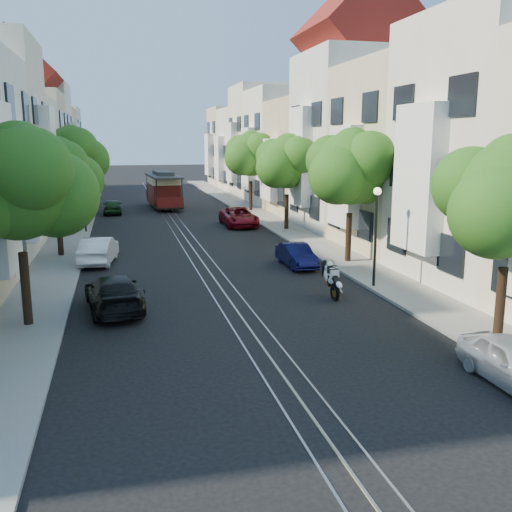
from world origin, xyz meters
TOP-DOWN VIEW (x-y plane):
  - ground at (0.00, 28.00)m, footprint 200.00×200.00m
  - sidewalk_east at (7.25, 28.00)m, footprint 2.50×80.00m
  - sidewalk_west at (-7.25, 28.00)m, footprint 2.50×80.00m
  - rail_left at (-0.55, 28.00)m, footprint 0.06×80.00m
  - rail_slot at (0.00, 28.00)m, footprint 0.06×80.00m
  - rail_right at (0.55, 28.00)m, footprint 0.06×80.00m
  - lane_line at (0.00, 28.00)m, footprint 0.08×80.00m
  - townhouses_east at (11.87, 27.91)m, footprint 7.75×72.00m
  - townhouses_west at (-11.87, 27.91)m, footprint 7.75×72.00m
  - tree_e_a at (7.26, -3.02)m, footprint 4.72×3.87m
  - tree_e_b at (7.26, 8.98)m, footprint 4.93×4.08m
  - tree_e_c at (7.26, 19.98)m, footprint 4.84×3.99m
  - tree_e_d at (7.26, 30.98)m, footprint 5.01×4.16m
  - tree_w_a at (-7.14, 1.98)m, footprint 4.93×4.08m
  - tree_w_b at (-7.14, 13.98)m, footprint 4.72×3.87m
  - tree_w_c at (-7.14, 24.98)m, footprint 5.13×4.28m
  - tree_w_d at (-7.14, 35.98)m, footprint 4.84×3.99m
  - lamp_east at (6.30, 4.00)m, footprint 0.32×0.32m
  - lamp_west at (-6.30, 22.00)m, footprint 0.32×0.32m
  - sportbike_rider at (4.05, 3.22)m, footprint 0.47×2.00m
  - cable_car at (-0.00, 35.41)m, footprint 2.96×8.12m
  - parked_car_e_mid at (4.40, 8.82)m, footprint 1.32×3.49m
  - parked_car_e_far at (4.40, 22.75)m, footprint 2.27×4.90m
  - parked_car_w_near at (-4.40, 3.32)m, footprint 2.41×4.73m
  - parked_car_w_mid at (-5.17, 11.91)m, footprint 2.01×4.32m
  - parked_car_w_far at (-4.61, 31.97)m, footprint 1.56×3.78m

SIDE VIEW (x-z plane):
  - ground at x=0.00m, z-range 0.00..0.00m
  - lane_line at x=0.00m, z-range 0.00..0.01m
  - rail_left at x=-0.55m, z-range 0.00..0.02m
  - rail_slot at x=0.00m, z-range 0.00..0.02m
  - rail_right at x=0.55m, z-range 0.00..0.02m
  - sidewalk_east at x=7.25m, z-range 0.00..0.12m
  - sidewalk_west at x=-7.25m, z-range 0.00..0.12m
  - parked_car_e_mid at x=4.40m, z-range 0.00..1.14m
  - parked_car_w_far at x=-4.61m, z-range 0.00..1.28m
  - parked_car_w_near at x=-4.40m, z-range 0.00..1.32m
  - parked_car_e_far at x=4.40m, z-range 0.00..1.36m
  - parked_car_w_mid at x=-5.17m, z-range 0.00..1.37m
  - sportbike_rider at x=4.05m, z-range 0.09..1.52m
  - cable_car at x=0.00m, z-range 0.28..3.35m
  - lamp_east at x=6.30m, z-range 0.77..4.93m
  - lamp_west at x=-6.30m, z-range 0.77..4.93m
  - tree_e_a at x=7.26m, z-range 1.26..7.53m
  - tree_w_b at x=-7.14m, z-range 1.26..7.53m
  - tree_e_c at x=7.26m, z-range 1.34..7.86m
  - tree_w_d at x=-7.14m, z-range 1.34..7.86m
  - tree_e_b at x=7.26m, z-range 1.39..8.07m
  - tree_w_a at x=-7.14m, z-range 1.39..8.07m
  - tree_e_d at x=7.26m, z-range 1.44..8.29m
  - tree_w_c at x=-7.14m, z-range 1.52..8.62m
  - townhouses_west at x=-11.87m, z-range -0.80..10.96m
  - townhouses_east at x=11.87m, z-range -0.82..11.18m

